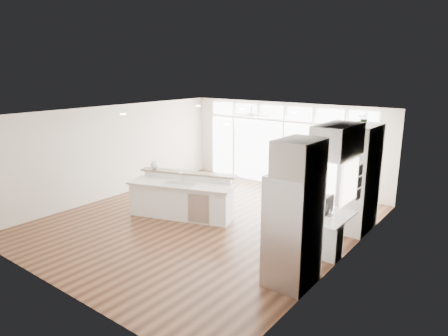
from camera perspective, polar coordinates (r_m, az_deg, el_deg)
The scene contains 24 objects.
floor at distance 10.13m, azimuth -2.66°, elevation -7.62°, with size 7.00×8.00×0.02m, color #3C2012.
ceiling at distance 9.47m, azimuth -2.85°, elevation 7.81°, with size 7.00×8.00×0.02m, color white.
wall_back at distance 12.96m, azimuth 8.67°, elevation 3.29°, with size 7.00×0.04×2.70m, color beige.
wall_front at distance 7.25m, azimuth -23.58°, elevation -6.25°, with size 7.00×0.04×2.70m, color beige.
wall_left at distance 12.21m, azimuth -15.48°, elevation 2.29°, with size 0.04×8.00×2.70m, color beige.
wall_right at distance 8.01m, azimuth 16.89°, elevation -3.81°, with size 0.04×8.00×2.70m, color beige.
glass_wall at distance 12.97m, azimuth 8.50°, elevation 1.95°, with size 5.80×0.06×2.08m, color silver.
transom_row at distance 12.76m, azimuth 8.71°, elevation 7.80°, with size 5.90×0.06×0.40m, color silver.
desk_window at distance 8.24m, azimuth 17.47°, elevation -1.91°, with size 0.04×0.85×0.85m, color silver.
ceiling_fan at distance 12.03m, azimuth 3.98°, elevation 8.05°, with size 1.16×1.16×0.32m, color white.
recessed_lights at distance 9.63m, azimuth -2.08°, elevation 7.80°, with size 3.40×3.00×0.02m, color #F0E0CC.
oven_cabinet at distance 9.78m, azimuth 18.78°, elevation -1.38°, with size 0.64×1.20×2.50m, color white.
desk_nook at distance 8.72m, azimuth 14.85°, elevation -8.98°, with size 0.72×1.30×0.76m, color white.
upper_cabinets at distance 8.16m, azimuth 15.96°, elevation 3.82°, with size 0.64×1.30×0.64m, color white.
refrigerator at distance 7.10m, azimuth 9.80°, elevation -8.70°, with size 0.76×0.90×2.00m, color #B8B8BD.
fridge_cabinet at distance 6.69m, azimuth 10.72°, elevation 1.54°, with size 0.64×0.90×0.60m, color white.
framed_photos at distance 8.85m, azimuth 18.78°, elevation -1.95°, with size 0.06×0.22×0.80m, color black.
kitchen_island at distance 10.27m, azimuth -6.14°, elevation -4.09°, with size 2.75×1.04×1.09m, color white.
rug at distance 8.54m, azimuth 11.19°, elevation -12.05°, with size 0.91×0.66×0.01m, color #371B11.
office_chair at distance 9.31m, azimuth 7.30°, elevation -6.67°, with size 0.47×0.43×0.90m, color black.
fishbowl at distance 10.85m, azimuth -9.87°, elevation 0.41°, with size 0.23×0.23×0.23m, color silver.
monitor at distance 8.55m, azimuth 14.60°, elevation -5.23°, with size 0.08×0.50×0.42m, color black.
keyboard at distance 8.67m, azimuth 13.48°, elevation -6.28°, with size 0.12×0.32×0.02m, color silver.
potted_plant at distance 9.53m, azimuth 19.41°, elevation 6.52°, with size 0.25×0.27×0.21m, color #315F28.
Camera 1 is at (6.06, -7.21, 3.71)m, focal length 32.00 mm.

